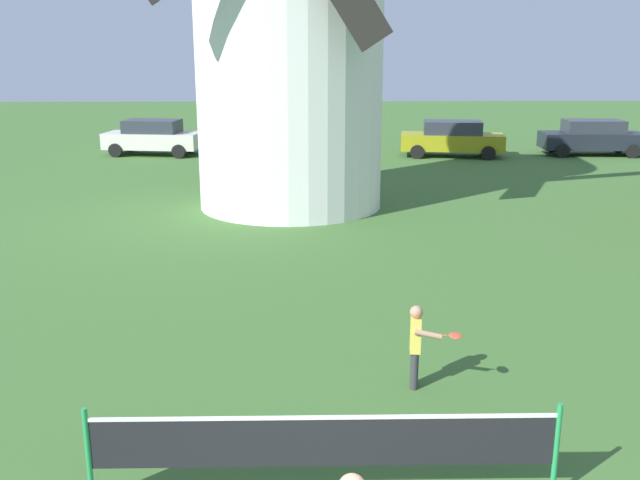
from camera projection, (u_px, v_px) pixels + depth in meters
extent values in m
cylinder|color=white|center=(289.00, 53.00, 20.61)|extent=(5.44, 5.44, 9.00)
cylinder|color=#238E4C|center=(89.00, 456.00, 7.45)|extent=(0.06, 0.06, 1.10)
cylinder|color=#238E4C|center=(556.00, 451.00, 7.55)|extent=(0.06, 0.06, 1.10)
cube|color=black|center=(324.00, 443.00, 7.47)|extent=(4.89, 0.01, 0.55)
cube|color=white|center=(324.00, 418.00, 7.39)|extent=(4.89, 0.02, 0.04)
cylinder|color=#333338|center=(414.00, 367.00, 10.16)|extent=(0.11, 0.11, 0.55)
cylinder|color=#333338|center=(414.00, 371.00, 10.03)|extent=(0.11, 0.11, 0.55)
cube|color=#E5CC4C|center=(416.00, 334.00, 9.96)|extent=(0.18, 0.29, 0.49)
sphere|color=tan|center=(416.00, 312.00, 9.87)|extent=(0.18, 0.18, 0.18)
cylinder|color=tan|center=(415.00, 331.00, 10.13)|extent=(0.08, 0.08, 0.37)
cylinder|color=tan|center=(428.00, 334.00, 9.78)|extent=(0.38, 0.13, 0.14)
cylinder|color=#D84C33|center=(439.00, 335.00, 9.76)|extent=(0.22, 0.05, 0.04)
ellipsoid|color=#D84C33|center=(455.00, 335.00, 9.74)|extent=(0.21, 0.26, 0.03)
cube|color=silver|center=(153.00, 140.00, 31.80)|extent=(4.42, 2.28, 0.70)
cube|color=#2D333D|center=(152.00, 126.00, 31.63)|extent=(2.55, 1.82, 0.56)
cylinder|color=black|center=(190.00, 146.00, 32.54)|extent=(0.62, 0.26, 0.60)
cylinder|color=black|center=(179.00, 151.00, 30.91)|extent=(0.62, 0.26, 0.60)
cylinder|color=black|center=(130.00, 145.00, 32.87)|extent=(0.62, 0.26, 0.60)
cylinder|color=black|center=(115.00, 150.00, 31.25)|extent=(0.62, 0.26, 0.60)
cube|color=#1E6638|center=(296.00, 142.00, 31.17)|extent=(4.12, 1.86, 0.70)
cube|color=#2D333D|center=(296.00, 128.00, 31.01)|extent=(2.33, 1.58, 0.56)
cylinder|color=black|center=(328.00, 148.00, 32.06)|extent=(0.61, 0.20, 0.60)
cylinder|color=black|center=(327.00, 153.00, 30.42)|extent=(0.61, 0.20, 0.60)
cylinder|color=black|center=(266.00, 148.00, 32.11)|extent=(0.61, 0.20, 0.60)
cylinder|color=black|center=(263.00, 153.00, 30.47)|extent=(0.61, 0.20, 0.60)
cube|color=#999919|center=(452.00, 142.00, 31.33)|extent=(4.63, 2.31, 0.70)
cube|color=#2D333D|center=(453.00, 127.00, 31.17)|extent=(2.67, 1.83, 0.56)
cylinder|color=black|center=(484.00, 148.00, 32.06)|extent=(0.62, 0.26, 0.60)
cylinder|color=black|center=(488.00, 153.00, 30.43)|extent=(0.62, 0.26, 0.60)
cylinder|color=black|center=(417.00, 147.00, 32.42)|extent=(0.62, 0.26, 0.60)
cylinder|color=black|center=(417.00, 152.00, 30.79)|extent=(0.62, 0.26, 0.60)
cube|color=#1E232D|center=(592.00, 141.00, 31.75)|extent=(4.53, 1.96, 0.70)
cube|color=#2D333D|center=(593.00, 126.00, 31.59)|extent=(2.57, 1.64, 0.56)
cylinder|color=black|center=(618.00, 146.00, 32.61)|extent=(0.61, 0.22, 0.60)
cylinder|color=black|center=(633.00, 151.00, 30.97)|extent=(0.61, 0.22, 0.60)
cylinder|color=black|center=(552.00, 146.00, 32.72)|extent=(0.61, 0.22, 0.60)
cylinder|color=black|center=(563.00, 151.00, 31.08)|extent=(0.61, 0.22, 0.60)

